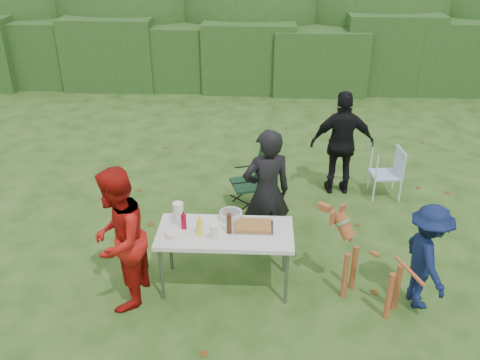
{
  "coord_description": "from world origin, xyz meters",
  "views": [
    {
      "loc": [
        0.36,
        -4.5,
        3.81
      ],
      "look_at": [
        0.11,
        0.93,
        1.0
      ],
      "focal_mm": 38.0,
      "sensor_mm": 36.0,
      "label": 1
    }
  ],
  "objects_px": {
    "beer_bottle": "(229,224)",
    "person_black_puffy": "(342,144)",
    "person_cook": "(267,193)",
    "dog": "(373,266)",
    "paper_towel_roll": "(178,213)",
    "person_red_jacket": "(118,240)",
    "ketchup_bottle": "(184,224)",
    "camping_chair": "(249,181)",
    "folding_table": "(225,235)",
    "lawn_chair": "(386,173)",
    "child": "(426,257)",
    "mustard_bottle": "(200,227)"
  },
  "relations": [
    {
      "from": "person_black_puffy",
      "to": "camping_chair",
      "type": "relative_size",
      "value": 1.8
    },
    {
      "from": "mustard_bottle",
      "to": "paper_towel_roll",
      "type": "relative_size",
      "value": 0.77
    },
    {
      "from": "person_cook",
      "to": "dog",
      "type": "distance_m",
      "value": 1.53
    },
    {
      "from": "lawn_chair",
      "to": "folding_table",
      "type": "bearing_deg",
      "value": 39.18
    },
    {
      "from": "person_cook",
      "to": "lawn_chair",
      "type": "bearing_deg",
      "value": -157.25
    },
    {
      "from": "person_red_jacket",
      "to": "ketchup_bottle",
      "type": "height_order",
      "value": "person_red_jacket"
    },
    {
      "from": "paper_towel_roll",
      "to": "folding_table",
      "type": "bearing_deg",
      "value": -14.95
    },
    {
      "from": "folding_table",
      "to": "child",
      "type": "height_order",
      "value": "child"
    },
    {
      "from": "mustard_bottle",
      "to": "ketchup_bottle",
      "type": "xyz_separation_m",
      "value": [
        -0.18,
        0.05,
        0.01
      ]
    },
    {
      "from": "camping_chair",
      "to": "mustard_bottle",
      "type": "distance_m",
      "value": 1.98
    },
    {
      "from": "person_cook",
      "to": "beer_bottle",
      "type": "relative_size",
      "value": 6.93
    },
    {
      "from": "person_cook",
      "to": "dog",
      "type": "bearing_deg",
      "value": 122.48
    },
    {
      "from": "folding_table",
      "to": "person_black_puffy",
      "type": "distance_m",
      "value": 2.85
    },
    {
      "from": "camping_chair",
      "to": "beer_bottle",
      "type": "bearing_deg",
      "value": 67.04
    },
    {
      "from": "person_red_jacket",
      "to": "mustard_bottle",
      "type": "relative_size",
      "value": 8.1
    },
    {
      "from": "child",
      "to": "lawn_chair",
      "type": "xyz_separation_m",
      "value": [
        0.11,
        2.48,
        -0.23
      ]
    },
    {
      "from": "folding_table",
      "to": "mustard_bottle",
      "type": "bearing_deg",
      "value": -161.58
    },
    {
      "from": "beer_bottle",
      "to": "paper_towel_roll",
      "type": "distance_m",
      "value": 0.61
    },
    {
      "from": "mustard_bottle",
      "to": "beer_bottle",
      "type": "distance_m",
      "value": 0.32
    },
    {
      "from": "person_black_puffy",
      "to": "ketchup_bottle",
      "type": "bearing_deg",
      "value": 48.23
    },
    {
      "from": "person_red_jacket",
      "to": "camping_chair",
      "type": "height_order",
      "value": "person_red_jacket"
    },
    {
      "from": "person_red_jacket",
      "to": "beer_bottle",
      "type": "relative_size",
      "value": 6.75
    },
    {
      "from": "beer_bottle",
      "to": "paper_towel_roll",
      "type": "height_order",
      "value": "paper_towel_roll"
    },
    {
      "from": "camping_chair",
      "to": "ketchup_bottle",
      "type": "relative_size",
      "value": 4.09
    },
    {
      "from": "mustard_bottle",
      "to": "dog",
      "type": "bearing_deg",
      "value": -4.37
    },
    {
      "from": "person_black_puffy",
      "to": "ketchup_bottle",
      "type": "distance_m",
      "value": 3.15
    },
    {
      "from": "lawn_chair",
      "to": "beer_bottle",
      "type": "distance_m",
      "value": 3.23
    },
    {
      "from": "mustard_bottle",
      "to": "ketchup_bottle",
      "type": "relative_size",
      "value": 0.91
    },
    {
      "from": "child",
      "to": "ketchup_bottle",
      "type": "height_order",
      "value": "child"
    },
    {
      "from": "child",
      "to": "paper_towel_roll",
      "type": "bearing_deg",
      "value": 74.5
    },
    {
      "from": "child",
      "to": "beer_bottle",
      "type": "xyz_separation_m",
      "value": [
        -2.11,
        0.18,
        0.25
      ]
    },
    {
      "from": "person_black_puffy",
      "to": "folding_table",
      "type": "bearing_deg",
      "value": 54.59
    },
    {
      "from": "person_cook",
      "to": "dog",
      "type": "height_order",
      "value": "person_cook"
    },
    {
      "from": "folding_table",
      "to": "paper_towel_roll",
      "type": "height_order",
      "value": "paper_towel_roll"
    },
    {
      "from": "folding_table",
      "to": "camping_chair",
      "type": "xyz_separation_m",
      "value": [
        0.22,
        1.79,
        -0.24
      ]
    },
    {
      "from": "child",
      "to": "lawn_chair",
      "type": "distance_m",
      "value": 2.49
    },
    {
      "from": "mustard_bottle",
      "to": "paper_towel_roll",
      "type": "distance_m",
      "value": 0.35
    },
    {
      "from": "folding_table",
      "to": "child",
      "type": "relative_size",
      "value": 1.22
    },
    {
      "from": "person_red_jacket",
      "to": "person_black_puffy",
      "type": "relative_size",
      "value": 1.0
    },
    {
      "from": "person_black_puffy",
      "to": "beer_bottle",
      "type": "bearing_deg",
      "value": 55.7
    },
    {
      "from": "child",
      "to": "paper_towel_roll",
      "type": "xyz_separation_m",
      "value": [
        -2.69,
        0.35,
        0.26
      ]
    },
    {
      "from": "paper_towel_roll",
      "to": "person_red_jacket",
      "type": "bearing_deg",
      "value": -140.44
    },
    {
      "from": "person_red_jacket",
      "to": "lawn_chair",
      "type": "bearing_deg",
      "value": 131.9
    },
    {
      "from": "person_red_jacket",
      "to": "dog",
      "type": "bearing_deg",
      "value": 96.23
    },
    {
      "from": "person_red_jacket",
      "to": "beer_bottle",
      "type": "distance_m",
      "value": 1.19
    },
    {
      "from": "mustard_bottle",
      "to": "paper_towel_roll",
      "type": "height_order",
      "value": "paper_towel_roll"
    },
    {
      "from": "beer_bottle",
      "to": "person_black_puffy",
      "type": "bearing_deg",
      "value": 57.25
    },
    {
      "from": "folding_table",
      "to": "person_black_puffy",
      "type": "bearing_deg",
      "value": 56.14
    },
    {
      "from": "person_cook",
      "to": "dog",
      "type": "relative_size",
      "value": 1.58
    },
    {
      "from": "camping_chair",
      "to": "folding_table",
      "type": "bearing_deg",
      "value": 65.47
    }
  ]
}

